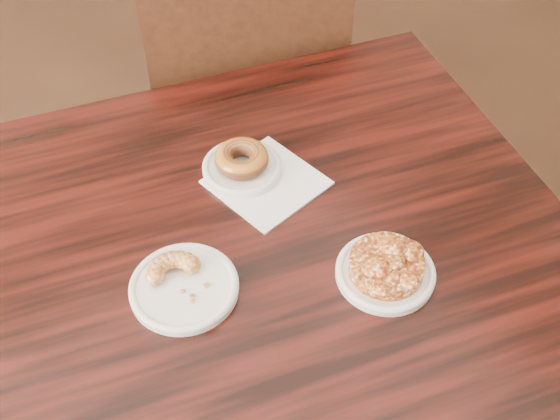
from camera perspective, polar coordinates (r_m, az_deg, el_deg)
cafe_table at (r=1.43m, az=-0.16°, el=-13.51°), size 1.20×1.20×0.75m
chair_far at (r=1.90m, az=-3.41°, el=9.35°), size 0.63×0.63×0.90m
napkin at (r=1.23m, az=-1.09°, el=2.25°), size 0.20×0.20×0.00m
plate_donut at (r=1.25m, az=-3.10°, el=3.43°), size 0.14×0.14×0.01m
plate_cruller at (r=1.09m, az=-7.80°, el=-6.28°), size 0.17×0.17×0.01m
plate_fritter at (r=1.11m, az=8.54°, el=-5.08°), size 0.16×0.16×0.01m
glazed_donut at (r=1.23m, az=-3.14°, el=4.19°), size 0.10×0.10×0.03m
apple_fritter at (r=1.09m, az=8.69°, el=-4.28°), size 0.16×0.16×0.04m
cruller_fragment at (r=1.07m, az=-7.91°, el=-5.66°), size 0.10×0.10×0.03m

